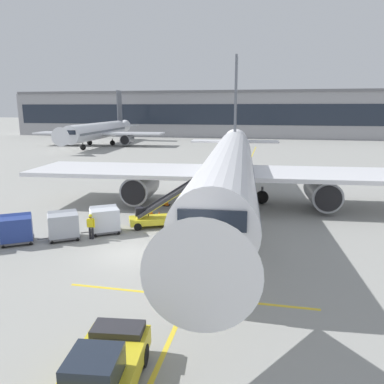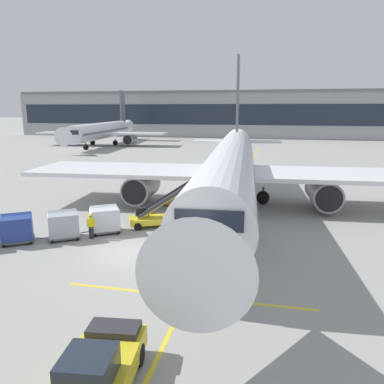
{
  "view_description": "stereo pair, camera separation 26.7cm",
  "coord_description": "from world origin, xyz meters",
  "views": [
    {
      "loc": [
        8.24,
        -20.55,
        8.68
      ],
      "look_at": [
        2.81,
        5.31,
        2.82
      ],
      "focal_mm": 35.49,
      "sensor_mm": 36.0,
      "label": 1
    },
    {
      "loc": [
        8.5,
        -20.5,
        8.68
      ],
      "look_at": [
        2.81,
        5.31,
        2.82
      ],
      "focal_mm": 35.49,
      "sensor_mm": 36.0,
      "label": 2
    }
  ],
  "objects": [
    {
      "name": "ground_crew_by_loader",
      "position": [
        -2.27,
        3.37,
        1.0
      ],
      "size": [
        0.48,
        0.42,
        1.74
      ],
      "color": "black",
      "rests_on": "ground"
    },
    {
      "name": "ground_plane",
      "position": [
        0.0,
        0.0,
        0.0
      ],
      "size": [
        600.0,
        600.0,
        0.0
      ],
      "primitive_type": "plane",
      "color": "gray"
    },
    {
      "name": "parked_airplane",
      "position": [
        4.62,
        13.02,
        3.54
      ],
      "size": [
        36.57,
        46.98,
        15.34
      ],
      "color": "white",
      "rests_on": "ground"
    },
    {
      "name": "apron_guidance_line_stop_bar",
      "position": [
        4.68,
        -4.56,
        0.0
      ],
      "size": [
        12.0,
        0.2,
        0.01
      ],
      "color": "yellow",
      "rests_on": "ground"
    },
    {
      "name": "safety_cone_nose_mark",
      "position": [
        -0.3,
        7.38,
        0.32
      ],
      "size": [
        0.58,
        0.58,
        0.66
      ],
      "color": "black",
      "rests_on": "ground"
    },
    {
      "name": "baggage_cart_third",
      "position": [
        -7.84,
        0.21,
        1.0
      ],
      "size": [
        2.72,
        2.43,
        1.91
      ],
      "color": "#515156",
      "rests_on": "ground"
    },
    {
      "name": "ground_crew_by_carts",
      "position": [
        -3.44,
        1.94,
        1.0
      ],
      "size": [
        0.57,
        0.27,
        1.74
      ],
      "color": "black",
      "rests_on": "ground"
    },
    {
      "name": "baggage_cart_second",
      "position": [
        -5.26,
        1.57,
        1.0
      ],
      "size": [
        2.72,
        2.43,
        1.91
      ],
      "color": "#515156",
      "rests_on": "ground"
    },
    {
      "name": "safety_cone_wingtip",
      "position": [
        -0.91,
        11.71,
        0.33
      ],
      "size": [
        0.6,
        0.6,
        0.69
      ],
      "color": "black",
      "rests_on": "ground"
    },
    {
      "name": "baggage_cart_lead",
      "position": [
        -3.1,
        3.37,
        1.0
      ],
      "size": [
        2.72,
        2.43,
        1.91
      ],
      "color": "#515156",
      "rests_on": "ground"
    },
    {
      "name": "apron_guidance_line_lead_in",
      "position": [
        4.75,
        12.18,
        0.0
      ],
      "size": [
        0.2,
        110.0,
        0.01
      ],
      "color": "yellow",
      "rests_on": "ground"
    },
    {
      "name": "belt_loader",
      "position": [
        -0.04,
        5.61,
        0.93
      ],
      "size": [
        5.12,
        3.31,
        3.49
      ],
      "color": "gold",
      "rests_on": "ground"
    },
    {
      "name": "safety_cone_engine_keepout",
      "position": [
        -1.4,
        8.38,
        0.38
      ],
      "size": [
        0.7,
        0.7,
        0.78
      ],
      "color": "black",
      "rests_on": "ground"
    },
    {
      "name": "pushback_tug",
      "position": [
        3.47,
        -11.18,
        0.83
      ],
      "size": [
        2.59,
        4.61,
        1.83
      ],
      "color": "gold",
      "rests_on": "ground"
    },
    {
      "name": "terminal_building",
      "position": [
        -11.82,
        98.4,
        6.81
      ],
      "size": [
        122.14,
        15.68,
        13.73
      ],
      "color": "#939399",
      "rests_on": "ground"
    },
    {
      "name": "distant_airplane",
      "position": [
        -31.48,
        62.83,
        3.4
      ],
      "size": [
        30.55,
        40.11,
        13.3
      ],
      "color": "silver",
      "rests_on": "ground"
    }
  ]
}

